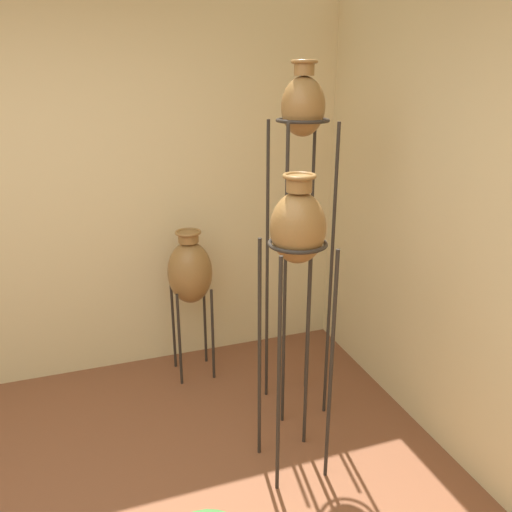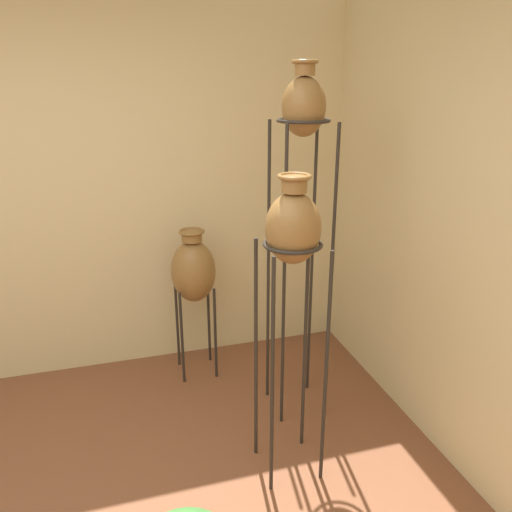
% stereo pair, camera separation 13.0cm
% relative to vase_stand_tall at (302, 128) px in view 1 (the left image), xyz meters
% --- Properties ---
extents(wall_back, '(8.31, 0.06, 2.70)m').
position_rel_vase_stand_tall_xyz_m(wall_back, '(-1.50, 0.92, -0.46)').
color(wall_back, beige).
rests_on(wall_back, ground_plane).
extents(vase_stand_tall, '(0.32, 0.32, 2.16)m').
position_rel_vase_stand_tall_xyz_m(vase_stand_tall, '(0.00, 0.00, 0.00)').
color(vase_stand_tall, '#28231E').
rests_on(vase_stand_tall, ground_plane).
extents(vase_stand_medium, '(0.31, 0.31, 1.65)m').
position_rel_vase_stand_tall_xyz_m(vase_stand_medium, '(-0.24, -0.52, -0.46)').
color(vase_stand_medium, '#28231E').
rests_on(vase_stand_medium, ground_plane).
extents(vase_stand_short, '(0.31, 0.31, 1.10)m').
position_rel_vase_stand_tall_xyz_m(vase_stand_short, '(-0.56, 0.59, -1.01)').
color(vase_stand_short, '#28231E').
rests_on(vase_stand_short, ground_plane).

